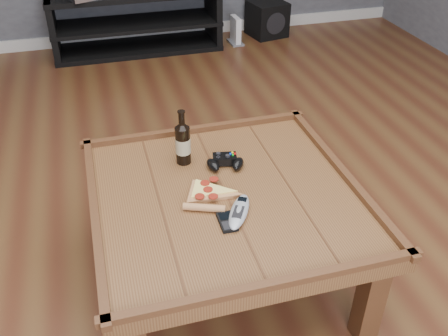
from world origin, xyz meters
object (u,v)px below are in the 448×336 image
object	(u,v)px
coffee_table	(226,206)
remote_control	(239,211)
media_console	(136,22)
game_console	(236,32)
game_controller	(225,162)
subwoofer	(267,19)
pizza_slice	(207,194)
beer_bottle	(183,142)
smartphone	(227,222)

from	to	relation	value
coffee_table	remote_control	distance (m)	0.15
media_console	game_console	world-z (taller)	media_console
game_controller	subwoofer	distance (m)	2.88
game_controller	game_console	bearing A→B (deg)	83.27
pizza_slice	remote_control	distance (m)	0.16
game_controller	pizza_slice	world-z (taller)	game_controller
coffee_table	game_console	xyz separation A→B (m)	(0.85, 2.67, -0.28)
game_controller	game_console	xyz separation A→B (m)	(0.80, 2.49, -0.36)
beer_bottle	remote_control	size ratio (longest dim) A/B	1.14
pizza_slice	game_console	xyz separation A→B (m)	(0.92, 2.67, -0.35)
media_console	subwoofer	size ratio (longest dim) A/B	3.91
smartphone	remote_control	size ratio (longest dim) A/B	0.50
media_console	smartphone	world-z (taller)	media_console
game_controller	game_console	size ratio (longest dim) A/B	0.71
subwoofer	game_console	xyz separation A→B (m)	(-0.34, -0.13, -0.04)
subwoofer	media_console	bearing A→B (deg)	171.09
coffee_table	remote_control	world-z (taller)	remote_control
remote_control	game_console	distance (m)	2.95
remote_control	subwoofer	world-z (taller)	remote_control
game_controller	smartphone	bearing A→B (deg)	-93.53
subwoofer	game_console	world-z (taller)	subwoofer
game_console	remote_control	bearing A→B (deg)	-109.36
game_controller	subwoofer	xyz separation A→B (m)	(1.14, 2.62, -0.32)
game_controller	remote_control	bearing A→B (deg)	-85.51
smartphone	remote_control	bearing A→B (deg)	32.15
smartphone	game_console	world-z (taller)	smartphone
remote_control	smartphone	bearing A→B (deg)	-119.63
remote_control	game_console	xyz separation A→B (m)	(0.84, 2.80, -0.36)
game_controller	subwoofer	world-z (taller)	game_controller
game_controller	smartphone	xyz separation A→B (m)	(-0.09, -0.34, -0.01)
coffee_table	game_console	size ratio (longest dim) A/B	4.36
subwoofer	game_console	bearing A→B (deg)	-170.64
coffee_table	smartphone	distance (m)	0.18
coffee_table	pizza_slice	distance (m)	0.10
remote_control	subwoofer	distance (m)	3.17
beer_bottle	game_console	size ratio (longest dim) A/B	1.00
coffee_table	media_console	bearing A→B (deg)	90.00
beer_bottle	pizza_slice	distance (m)	0.27
smartphone	pizza_slice	bearing A→B (deg)	100.16
media_console	subwoofer	distance (m)	1.19
smartphone	subwoofer	xyz separation A→B (m)	(1.23, 2.96, -0.30)
coffee_table	subwoofer	world-z (taller)	coffee_table
beer_bottle	media_console	bearing A→B (deg)	87.53
remote_control	game_console	bearing A→B (deg)	102.16
coffee_table	game_console	world-z (taller)	coffee_table
game_controller	smartphone	distance (m)	0.36
game_controller	pizza_slice	distance (m)	0.21
coffee_table	pizza_slice	xyz separation A→B (m)	(-0.07, 0.00, 0.07)
pizza_slice	remote_control	size ratio (longest dim) A/B	1.53
media_console	beer_bottle	size ratio (longest dim) A/B	5.90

